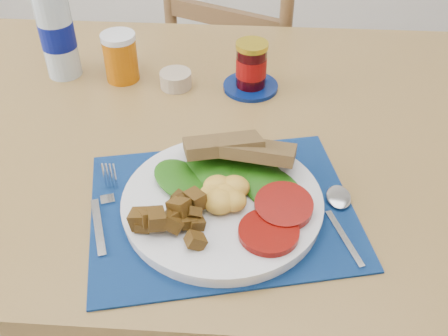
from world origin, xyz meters
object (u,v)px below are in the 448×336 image
water_bottle (56,27)px  jam_on_saucer (251,69)px  breakfast_plate (218,200)px  chair_far (242,47)px  juice_glass (121,58)px

water_bottle → jam_on_saucer: (0.41, -0.03, -0.06)m
breakfast_plate → water_bottle: size_ratio=1.24×
breakfast_plate → jam_on_saucer: bearing=78.6°
water_bottle → breakfast_plate: bearing=-47.7°
chair_far → juice_glass: chair_far is taller
chair_far → jam_on_saucer: bearing=118.0°
juice_glass → jam_on_saucer: jam_on_saucer is taller
water_bottle → juice_glass: 0.15m
breakfast_plate → juice_glass: juice_glass is taller
breakfast_plate → jam_on_saucer: size_ratio=2.67×
breakfast_plate → juice_glass: bearing=115.8°
breakfast_plate → juice_glass: (-0.24, 0.40, 0.02)m
chair_far → juice_glass: 0.60m
chair_far → breakfast_plate: bearing=113.7°
jam_on_saucer → juice_glass: bearing=175.7°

